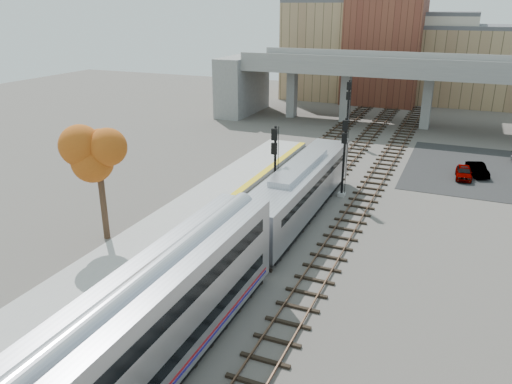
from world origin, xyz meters
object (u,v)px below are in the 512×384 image
Objects in this scene: tree at (97,152)px; locomotive at (299,189)px; signal_mast_far at (348,111)px; signal_mast_near at (275,171)px; car_b at (477,169)px; car_a at (464,172)px; coach at (110,367)px; signal_mast_mid at (344,159)px.

locomotive is at bearing 38.39° from tree.
tree is (-9.28, -33.39, 2.63)m from signal_mast_far.
signal_mast_far is at bearing 90.00° from signal_mast_near.
car_b is (24.17, 25.41, -5.69)m from tree.
signal_mast_near is 0.82× the size of tree.
locomotive reaches higher than car_a.
signal_mast_far is at bearing 141.90° from car_a.
car_a is (11.60, 37.49, -2.15)m from coach.
car_a is (11.60, 14.88, -1.63)m from locomotive.
tree is (-9.28, -9.11, 2.85)m from signal_mast_near.
car_b is at bearing 71.84° from coach.
signal_mast_mid is at bearing 47.70° from tree.
car_a is at bearing -34.72° from signal_mast_far.
signal_mast_mid reaches higher than locomotive.
signal_mast_near reaches higher than car_b.
car_b is (1.19, 1.50, -0.01)m from car_a.
tree is at bearing -152.42° from car_b.
signal_mast_near is at bearing -90.00° from signal_mast_far.
coach is 6.83× the size of car_b.
signal_mast_far is (-2.10, 46.98, 0.91)m from coach.
signal_mast_far is 2.01× the size of car_b.
coach is at bearing -87.44° from signal_mast_far.
tree is at bearing -137.26° from car_a.
tree is at bearing -141.61° from locomotive.
signal_mast_far reaches higher than car_a.
locomotive is 2.71× the size of signal_mast_near.
signal_mast_far is at bearing 74.46° from tree.
signal_mast_far is at bearing 92.56° from coach.
signal_mast_near is 1.02× the size of signal_mast_mid.
car_a is 0.98× the size of car_b.
signal_mast_mid is at bearing 85.96° from coach.
locomotive is at bearing -85.08° from signal_mast_far.
signal_mast_near is 13.31m from tree.
locomotive is 2.76× the size of signal_mast_mid.
car_b is at bearing 48.26° from car_a.
tree is 33.64m from car_a.
car_b is (14.89, -7.98, -3.06)m from signal_mast_far.
coach is 41.09m from car_b.
signal_mast_far reaches higher than signal_mast_near.
signal_mast_near reaches higher than car_a.
signal_mast_far is 17.17m from car_b.
locomotive is 2.59× the size of signal_mast_far.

